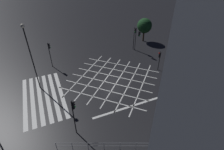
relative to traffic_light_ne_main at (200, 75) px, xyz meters
name	(u,v)px	position (x,y,z in m)	size (l,w,h in m)	color
ground_plane	(112,79)	(-7.72, -8.33, -3.26)	(200.00, 200.00, 0.00)	black
road_markings	(76,90)	(-7.37, -13.85, -3.26)	(15.40, 20.05, 0.01)	silver
traffic_light_ne_main	(200,75)	(0.00, 0.00, 0.00)	(0.39, 0.36, 4.58)	black
traffic_light_se_cross	(74,111)	(-0.38, -15.47, -0.14)	(0.36, 0.39, 4.38)	black
traffic_light_sw_cross	(50,50)	(-15.15, -15.92, -0.24)	(0.36, 0.39, 4.23)	black
traffic_light_median_north	(159,57)	(-7.26, -0.49, -0.93)	(0.36, 0.39, 3.25)	black
traffic_light_nw_main	(137,35)	(-14.62, -0.31, -0.02)	(2.11, 0.36, 4.44)	black
traffic_light_ne_cross	(192,81)	(0.39, -1.59, -0.12)	(0.36, 2.91, 4.24)	black
traffic_light_nw_cross	(135,35)	(-15.18, -0.30, -0.06)	(0.36, 0.39, 4.50)	black
street_lamp_east	(29,49)	(-9.87, -18.40, 2.68)	(0.46, 0.46, 9.04)	black
street_tree_near	(145,26)	(-18.48, 3.76, 0.11)	(3.08, 3.08, 4.92)	#38281C
pedestrian_railing	(112,145)	(2.90, -12.94, -2.58)	(4.20, 9.62, 1.05)	gray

